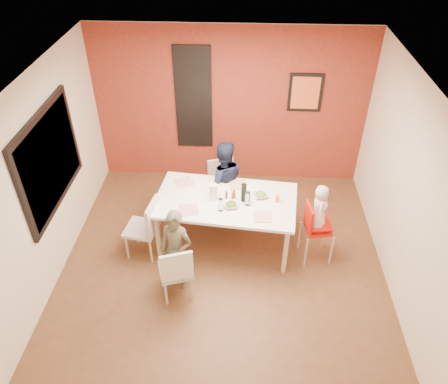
# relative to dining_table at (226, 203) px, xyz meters

# --- Properties ---
(ground) EXTENTS (4.50, 4.50, 0.00)m
(ground) POSITION_rel_dining_table_xyz_m (-0.02, -0.45, -0.74)
(ground) COLOR brown
(ground) RESTS_ON ground
(ceiling) EXTENTS (4.50, 4.50, 0.02)m
(ceiling) POSITION_rel_dining_table_xyz_m (-0.02, -0.45, 1.96)
(ceiling) COLOR silver
(ceiling) RESTS_ON wall_back
(wall_back) EXTENTS (4.50, 0.02, 2.70)m
(wall_back) POSITION_rel_dining_table_xyz_m (-0.02, 1.80, 0.61)
(wall_back) COLOR #F3E2C9
(wall_back) RESTS_ON ground
(wall_front) EXTENTS (4.50, 0.02, 2.70)m
(wall_front) POSITION_rel_dining_table_xyz_m (-0.02, -2.70, 0.61)
(wall_front) COLOR #F3E2C9
(wall_front) RESTS_ON ground
(wall_left) EXTENTS (0.02, 4.50, 2.70)m
(wall_left) POSITION_rel_dining_table_xyz_m (-2.27, -0.45, 0.61)
(wall_left) COLOR #F3E2C9
(wall_left) RESTS_ON ground
(wall_right) EXTENTS (0.02, 4.50, 2.70)m
(wall_right) POSITION_rel_dining_table_xyz_m (2.23, -0.45, 0.61)
(wall_right) COLOR #F3E2C9
(wall_right) RESTS_ON ground
(brick_accent_wall) EXTENTS (4.50, 0.02, 2.70)m
(brick_accent_wall) POSITION_rel_dining_table_xyz_m (-0.02, 1.78, 0.61)
(brick_accent_wall) COLOR maroon
(brick_accent_wall) RESTS_ON ground
(picture_window_frame) EXTENTS (0.05, 1.70, 1.30)m
(picture_window_frame) POSITION_rel_dining_table_xyz_m (-2.24, -0.25, 0.81)
(picture_window_frame) COLOR black
(picture_window_frame) RESTS_ON wall_left
(picture_window_pane) EXTENTS (0.02, 1.55, 1.15)m
(picture_window_pane) POSITION_rel_dining_table_xyz_m (-2.22, -0.25, 0.81)
(picture_window_pane) COLOR black
(picture_window_pane) RESTS_ON wall_left
(glassblock_strip) EXTENTS (0.55, 0.03, 1.70)m
(glassblock_strip) POSITION_rel_dining_table_xyz_m (-0.62, 1.77, 0.76)
(glassblock_strip) COLOR silver
(glassblock_strip) RESTS_ON wall_back
(glassblock_surround) EXTENTS (0.60, 0.03, 1.76)m
(glassblock_surround) POSITION_rel_dining_table_xyz_m (-0.62, 1.76, 0.76)
(glassblock_surround) COLOR black
(glassblock_surround) RESTS_ON wall_back
(art_print_frame) EXTENTS (0.54, 0.03, 0.64)m
(art_print_frame) POSITION_rel_dining_table_xyz_m (1.18, 1.76, 0.91)
(art_print_frame) COLOR black
(art_print_frame) RESTS_ON wall_back
(art_print_canvas) EXTENTS (0.44, 0.01, 0.54)m
(art_print_canvas) POSITION_rel_dining_table_xyz_m (1.18, 1.75, 0.91)
(art_print_canvas) COLOR orange
(art_print_canvas) RESTS_ON wall_back
(dining_table) EXTENTS (2.06, 1.29, 0.81)m
(dining_table) POSITION_rel_dining_table_xyz_m (0.00, 0.00, 0.00)
(dining_table) COLOR white
(dining_table) RESTS_ON ground
(chair_near) EXTENTS (0.51, 0.51, 0.87)m
(chair_near) POSITION_rel_dining_table_xyz_m (-0.57, -1.07, -0.25)
(chair_near) COLOR silver
(chair_near) RESTS_ON ground
(chair_far) EXTENTS (0.52, 0.52, 0.89)m
(chair_far) POSITION_rel_dining_table_xyz_m (-0.09, 0.81, -0.24)
(chair_far) COLOR beige
(chair_far) RESTS_ON ground
(chair_left) EXTENTS (0.50, 0.50, 0.94)m
(chair_left) POSITION_rel_dining_table_xyz_m (-1.09, -0.28, -0.22)
(chair_left) COLOR beige
(chair_left) RESTS_ON ground
(high_chair) EXTENTS (0.45, 0.45, 0.93)m
(high_chair) POSITION_rel_dining_table_xyz_m (1.24, -0.23, -0.18)
(high_chair) COLOR red
(high_chair) RESTS_ON ground
(child_near) EXTENTS (0.50, 0.40, 1.21)m
(child_near) POSITION_rel_dining_table_xyz_m (-0.59, -0.83, -0.14)
(child_near) COLOR brown
(child_near) RESTS_ON ground
(child_far) EXTENTS (0.77, 0.65, 1.38)m
(child_far) POSITION_rel_dining_table_xyz_m (-0.07, 0.58, -0.05)
(child_far) COLOR #161A31
(child_far) RESTS_ON ground
(toddler) EXTENTS (0.24, 0.35, 0.69)m
(toddler) POSITION_rel_dining_table_xyz_m (1.27, -0.22, 0.15)
(toddler) COLOR silver
(toddler) RESTS_ON high_chair
(plate_near_left) EXTENTS (0.30, 0.30, 0.01)m
(plate_near_left) POSITION_rel_dining_table_xyz_m (-0.49, -0.27, 0.08)
(plate_near_left) COLOR white
(plate_near_left) RESTS_ON dining_table
(plate_far_mid) EXTENTS (0.27, 0.27, 0.01)m
(plate_far_mid) POSITION_rel_dining_table_xyz_m (0.16, 0.35, 0.08)
(plate_far_mid) COLOR white
(plate_far_mid) RESTS_ON dining_table
(plate_near_right) EXTENTS (0.24, 0.24, 0.01)m
(plate_near_right) POSITION_rel_dining_table_xyz_m (0.51, -0.36, 0.08)
(plate_near_right) COLOR white
(plate_near_right) RESTS_ON dining_table
(plate_far_left) EXTENTS (0.32, 0.32, 0.01)m
(plate_far_left) POSITION_rel_dining_table_xyz_m (-0.63, 0.37, 0.08)
(plate_far_left) COLOR white
(plate_far_left) RESTS_ON dining_table
(salad_bowl_a) EXTENTS (0.25, 0.25, 0.05)m
(salad_bowl_a) POSITION_rel_dining_table_xyz_m (0.08, -0.15, 0.10)
(salad_bowl_a) COLOR white
(salad_bowl_a) RESTS_ON dining_table
(salad_bowl_b) EXTENTS (0.25, 0.25, 0.05)m
(salad_bowl_b) POSITION_rel_dining_table_xyz_m (0.49, 0.09, 0.10)
(salad_bowl_b) COLOR silver
(salad_bowl_b) RESTS_ON dining_table
(wine_bottle) EXTENTS (0.07, 0.07, 0.28)m
(wine_bottle) POSITION_rel_dining_table_xyz_m (0.25, -0.02, 0.21)
(wine_bottle) COLOR black
(wine_bottle) RESTS_ON dining_table
(wine_glass_a) EXTENTS (0.07, 0.07, 0.19)m
(wine_glass_a) POSITION_rel_dining_table_xyz_m (-0.06, -0.25, 0.17)
(wine_glass_a) COLOR silver
(wine_glass_a) RESTS_ON dining_table
(wine_glass_b) EXTENTS (0.07, 0.07, 0.21)m
(wine_glass_b) POSITION_rel_dining_table_xyz_m (0.31, -0.11, 0.18)
(wine_glass_b) COLOR white
(wine_glass_b) RESTS_ON dining_table
(paper_towel_roll) EXTENTS (0.11, 0.11, 0.24)m
(paper_towel_roll) POSITION_rel_dining_table_xyz_m (-0.17, 0.00, 0.19)
(paper_towel_roll) COLOR silver
(paper_towel_roll) RESTS_ON dining_table
(condiment_red) EXTENTS (0.04, 0.04, 0.15)m
(condiment_red) POSITION_rel_dining_table_xyz_m (0.10, -0.04, 0.15)
(condiment_red) COLOR red
(condiment_red) RESTS_ON dining_table
(condiment_green) EXTENTS (0.04, 0.04, 0.15)m
(condiment_green) POSITION_rel_dining_table_xyz_m (0.12, 0.03, 0.15)
(condiment_green) COLOR #2B6E24
(condiment_green) RESTS_ON dining_table
(condiment_brown) EXTENTS (0.03, 0.03, 0.14)m
(condiment_brown) POSITION_rel_dining_table_xyz_m (0.01, 0.00, 0.14)
(condiment_brown) COLOR brown
(condiment_brown) RESTS_ON dining_table
(sippy_cup) EXTENTS (0.06, 0.06, 0.10)m
(sippy_cup) POSITION_rel_dining_table_xyz_m (0.72, -0.01, 0.12)
(sippy_cup) COLOR orange
(sippy_cup) RESTS_ON dining_table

